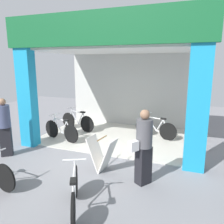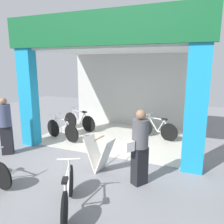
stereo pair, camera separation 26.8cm
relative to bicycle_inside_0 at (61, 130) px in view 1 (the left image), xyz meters
The scene contains 9 objects.
ground_plane 2.06m from the bicycle_inside_0, 22.00° to the right, with size 19.41×19.41×0.00m, color gray.
shop_facade 2.77m from the bicycle_inside_0, 28.29° to the left, with size 5.91×3.95×4.05m.
bicycle_inside_0 is the anchor object (origin of this frame).
bicycle_inside_1 3.42m from the bicycle_inside_0, 24.82° to the left, with size 1.59×0.56×0.90m.
bicycle_inside_2 1.30m from the bicycle_inside_0, 92.38° to the left, with size 1.67×0.55×0.94m.
bicycle_parked_0 4.12m from the bicycle_inside_0, 53.83° to the right, with size 0.78×1.49×0.91m.
sandwich_board_sign 2.80m from the bicycle_inside_0, 35.83° to the right, with size 0.76×0.54×0.89m.
pedestrian_1 1.97m from the bicycle_inside_0, 114.25° to the right, with size 0.49×0.49×1.73m.
pedestrian_2 3.92m from the bicycle_inside_0, 29.26° to the right, with size 0.54×0.63×1.73m.
Camera 1 is at (2.49, -5.82, 2.70)m, focal length 36.04 mm.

